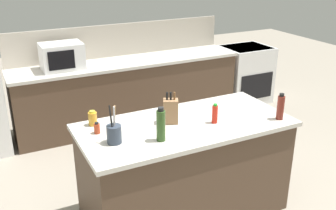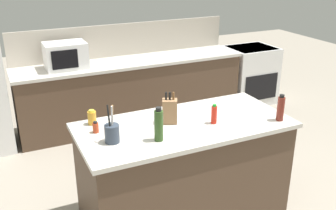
{
  "view_description": "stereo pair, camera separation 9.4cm",
  "coord_description": "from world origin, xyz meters",
  "px_view_note": "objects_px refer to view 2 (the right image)",
  "views": [
    {
      "loc": [
        -1.56,
        -2.79,
        2.39
      ],
      "look_at": [
        0.0,
        0.35,
        0.99
      ],
      "focal_mm": 42.0,
      "sensor_mm": 36.0,
      "label": 1
    },
    {
      "loc": [
        -1.48,
        -2.83,
        2.39
      ],
      "look_at": [
        0.0,
        0.35,
        0.99
      ],
      "focal_mm": 42.0,
      "sensor_mm": 36.0,
      "label": 2
    }
  ],
  "objects_px": {
    "knife_block": "(170,111)",
    "utensil_crock": "(112,133)",
    "honey_jar": "(92,118)",
    "olive_oil_bottle": "(159,125)",
    "range_oven": "(250,74)",
    "spice_jar_paprika": "(96,127)",
    "hot_sauce_bottle": "(214,114)",
    "vinegar_bottle": "(281,108)",
    "microwave": "(66,56)"
  },
  "relations": [
    {
      "from": "knife_block",
      "to": "utensil_crock",
      "type": "height_order",
      "value": "utensil_crock"
    },
    {
      "from": "honey_jar",
      "to": "olive_oil_bottle",
      "type": "bearing_deg",
      "value": -52.74
    },
    {
      "from": "utensil_crock",
      "to": "range_oven",
      "type": "bearing_deg",
      "value": 36.9
    },
    {
      "from": "range_oven",
      "to": "spice_jar_paprika",
      "type": "height_order",
      "value": "spice_jar_paprika"
    },
    {
      "from": "hot_sauce_bottle",
      "to": "spice_jar_paprika",
      "type": "bearing_deg",
      "value": 165.56
    },
    {
      "from": "hot_sauce_bottle",
      "to": "vinegar_bottle",
      "type": "bearing_deg",
      "value": -18.61
    },
    {
      "from": "range_oven",
      "to": "honey_jar",
      "type": "height_order",
      "value": "honey_jar"
    },
    {
      "from": "range_oven",
      "to": "microwave",
      "type": "bearing_deg",
      "value": 180.0
    },
    {
      "from": "olive_oil_bottle",
      "to": "vinegar_bottle",
      "type": "relative_size",
      "value": 1.17
    },
    {
      "from": "microwave",
      "to": "range_oven",
      "type": "bearing_deg",
      "value": -0.0
    },
    {
      "from": "utensil_crock",
      "to": "hot_sauce_bottle",
      "type": "bearing_deg",
      "value": -1.72
    },
    {
      "from": "olive_oil_bottle",
      "to": "vinegar_bottle",
      "type": "xyz_separation_m",
      "value": [
        1.16,
        -0.09,
        -0.02
      ]
    },
    {
      "from": "microwave",
      "to": "knife_block",
      "type": "height_order",
      "value": "microwave"
    },
    {
      "from": "knife_block",
      "to": "honey_jar",
      "type": "bearing_deg",
      "value": -177.05
    },
    {
      "from": "olive_oil_bottle",
      "to": "range_oven",
      "type": "bearing_deg",
      "value": 41.9
    },
    {
      "from": "honey_jar",
      "to": "vinegar_bottle",
      "type": "bearing_deg",
      "value": -21.96
    },
    {
      "from": "utensil_crock",
      "to": "spice_jar_paprika",
      "type": "relative_size",
      "value": 3.21
    },
    {
      "from": "vinegar_bottle",
      "to": "hot_sauce_bottle",
      "type": "bearing_deg",
      "value": 161.39
    },
    {
      "from": "utensil_crock",
      "to": "vinegar_bottle",
      "type": "relative_size",
      "value": 1.3
    },
    {
      "from": "microwave",
      "to": "vinegar_bottle",
      "type": "bearing_deg",
      "value": -60.53
    },
    {
      "from": "olive_oil_bottle",
      "to": "spice_jar_paprika",
      "type": "height_order",
      "value": "olive_oil_bottle"
    },
    {
      "from": "hot_sauce_bottle",
      "to": "honey_jar",
      "type": "height_order",
      "value": "hot_sauce_bottle"
    },
    {
      "from": "olive_oil_bottle",
      "to": "honey_jar",
      "type": "height_order",
      "value": "olive_oil_bottle"
    },
    {
      "from": "microwave",
      "to": "spice_jar_paprika",
      "type": "xyz_separation_m",
      "value": [
        -0.17,
        -2.04,
        -0.12
      ]
    },
    {
      "from": "hot_sauce_bottle",
      "to": "range_oven",
      "type": "bearing_deg",
      "value": 47.65
    },
    {
      "from": "microwave",
      "to": "hot_sauce_bottle",
      "type": "xyz_separation_m",
      "value": [
        0.84,
        -2.3,
        -0.08
      ]
    },
    {
      "from": "hot_sauce_bottle",
      "to": "spice_jar_paprika",
      "type": "xyz_separation_m",
      "value": [
        -1.0,
        0.26,
        -0.04
      ]
    },
    {
      "from": "range_oven",
      "to": "microwave",
      "type": "distance_m",
      "value": 3.0
    },
    {
      "from": "range_oven",
      "to": "utensil_crock",
      "type": "bearing_deg",
      "value": -143.1
    },
    {
      "from": "range_oven",
      "to": "knife_block",
      "type": "distance_m",
      "value": 3.3
    },
    {
      "from": "spice_jar_paprika",
      "to": "microwave",
      "type": "bearing_deg",
      "value": 85.28
    },
    {
      "from": "utensil_crock",
      "to": "olive_oil_bottle",
      "type": "height_order",
      "value": "utensil_crock"
    },
    {
      "from": "range_oven",
      "to": "knife_block",
      "type": "height_order",
      "value": "knife_block"
    },
    {
      "from": "microwave",
      "to": "honey_jar",
      "type": "bearing_deg",
      "value": -94.66
    },
    {
      "from": "vinegar_bottle",
      "to": "spice_jar_paprika",
      "type": "bearing_deg",
      "value": 164.02
    },
    {
      "from": "hot_sauce_bottle",
      "to": "spice_jar_paprika",
      "type": "distance_m",
      "value": 1.04
    },
    {
      "from": "spice_jar_paprika",
      "to": "vinegar_bottle",
      "type": "distance_m",
      "value": 1.65
    },
    {
      "from": "knife_block",
      "to": "utensil_crock",
      "type": "distance_m",
      "value": 0.6
    },
    {
      "from": "spice_jar_paprika",
      "to": "honey_jar",
      "type": "relative_size",
      "value": 0.74
    },
    {
      "from": "spice_jar_paprika",
      "to": "range_oven",
      "type": "bearing_deg",
      "value": 33.37
    },
    {
      "from": "spice_jar_paprika",
      "to": "vinegar_bottle",
      "type": "relative_size",
      "value": 0.4
    },
    {
      "from": "hot_sauce_bottle",
      "to": "vinegar_bottle",
      "type": "relative_size",
      "value": 0.73
    },
    {
      "from": "utensil_crock",
      "to": "honey_jar",
      "type": "bearing_deg",
      "value": 97.88
    },
    {
      "from": "knife_block",
      "to": "honey_jar",
      "type": "xyz_separation_m",
      "value": [
        -0.64,
        0.26,
        -0.05
      ]
    },
    {
      "from": "range_oven",
      "to": "knife_block",
      "type": "bearing_deg",
      "value": -139.04
    },
    {
      "from": "olive_oil_bottle",
      "to": "microwave",
      "type": "bearing_deg",
      "value": 96.09
    },
    {
      "from": "microwave",
      "to": "spice_jar_paprika",
      "type": "bearing_deg",
      "value": -94.72
    },
    {
      "from": "vinegar_bottle",
      "to": "olive_oil_bottle",
      "type": "bearing_deg",
      "value": 175.38
    },
    {
      "from": "honey_jar",
      "to": "microwave",
      "type": "bearing_deg",
      "value": 85.34
    },
    {
      "from": "honey_jar",
      "to": "hot_sauce_bottle",
      "type": "bearing_deg",
      "value": -23.85
    }
  ]
}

